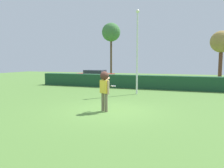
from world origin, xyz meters
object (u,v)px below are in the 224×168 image
Objects in this scene: person at (105,85)px; lamppost at (137,48)px; maple_tree at (221,43)px; willow_tree at (111,33)px; parked_car_red at (95,75)px; frisbee at (113,86)px.

person is 0.32× the size of lamppost.
person is 6.00m from lamppost.
maple_tree is 13.17m from willow_tree.
willow_tree is at bearing 87.89° from parked_car_red.
lamppost is at bearing 91.62° from frisbee.
willow_tree is (-6.60, 13.01, 2.77)m from lamppost.
maple_tree is at bearing -5.27° from willow_tree.
maple_tree reaches higher than person.
willow_tree is at bearing 116.90° from lamppost.
willow_tree is at bearing 174.73° from maple_tree.
lamppost reaches higher than frisbee.
frisbee is 20.08m from willow_tree.
frisbee is 18.46m from maple_tree.
willow_tree is (-6.75, 18.30, 4.80)m from frisbee.
maple_tree reaches higher than parked_car_red.
person is 0.33× the size of maple_tree.
willow_tree is (-13.00, 1.20, 1.70)m from maple_tree.
willow_tree is (0.18, 4.86, 5.24)m from parked_car_red.
lamppost is at bearing -118.47° from maple_tree.
parked_car_red is at bearing -164.50° from maple_tree.
frisbee is 0.06× the size of parked_car_red.
parked_car_red is at bearing 129.75° from lamppost.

